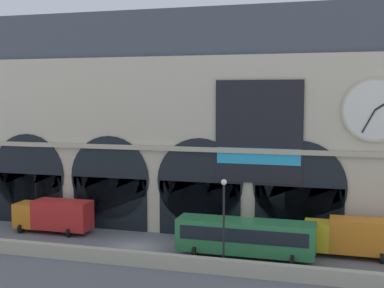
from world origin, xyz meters
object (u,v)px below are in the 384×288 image
Objects in this scene: bus_mideast at (245,237)px; box_truck_east at (353,236)px; street_lamp_quayside at (224,212)px; box_truck_midwest at (54,215)px.

bus_mideast is 1.47× the size of box_truck_east.
box_truck_east reaches higher than bus_mideast.
box_truck_midwest is at bearing 161.48° from street_lamp_quayside.
bus_mideast is 8.77m from box_truck_east.
box_truck_midwest is 1.00× the size of box_truck_east.
street_lamp_quayside is at bearing -107.84° from bus_mideast.
bus_mideast is (18.83, -2.71, 0.08)m from box_truck_midwest.
box_truck_midwest reaches higher than bus_mideast.
box_truck_east is 11.46m from street_lamp_quayside.
box_truck_east is 1.09× the size of street_lamp_quayside.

